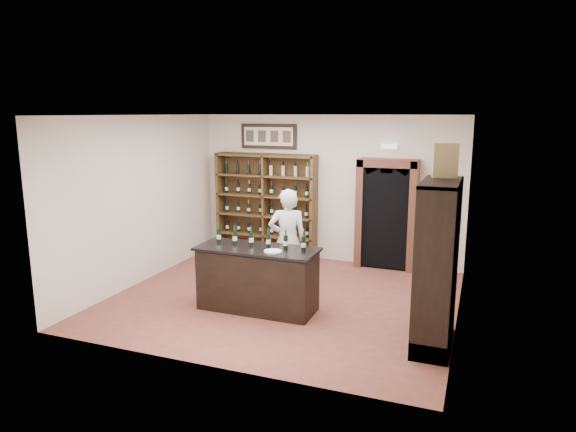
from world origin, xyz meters
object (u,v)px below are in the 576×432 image
object	(u,v)px
wine_shelf	(267,205)
side_cabinet	(438,291)
wine_crate	(445,161)
shopkeeper	(288,241)
tasting_counter	(258,279)
counter_bottle_0	(219,236)

from	to	relation	value
wine_shelf	side_cabinet	distance (m)	5.02
wine_crate	shopkeeper	bearing A→B (deg)	147.65
side_cabinet	shopkeeper	bearing A→B (deg)	154.21
wine_shelf	tasting_counter	xyz separation A→B (m)	(1.10, -2.93, -0.61)
counter_bottle_0	wine_shelf	bearing A→B (deg)	97.64
tasting_counter	side_cabinet	size ratio (longest dim) A/B	0.85
tasting_counter	side_cabinet	xyz separation A→B (m)	(2.72, -0.30, 0.26)
counter_bottle_0	shopkeeper	xyz separation A→B (m)	(0.86, 0.85, -0.21)
side_cabinet	shopkeeper	xyz separation A→B (m)	(-2.59, 1.25, 0.14)
tasting_counter	side_cabinet	bearing A→B (deg)	-6.28
wine_shelf	side_cabinet	size ratio (longest dim) A/B	1.00
counter_bottle_0	wine_crate	world-z (taller)	wine_crate
wine_crate	tasting_counter	bearing A→B (deg)	168.10
shopkeeper	wine_crate	size ratio (longest dim) A/B	4.02
tasting_counter	wine_crate	world-z (taller)	wine_crate
counter_bottle_0	side_cabinet	world-z (taller)	side_cabinet
tasting_counter	wine_crate	distance (m)	3.31
wine_shelf	shopkeeper	world-z (taller)	wine_shelf
wine_shelf	counter_bottle_0	distance (m)	2.86
side_cabinet	wine_crate	xyz separation A→B (m)	(-0.03, 0.34, 1.67)
tasting_counter	shopkeeper	xyz separation A→B (m)	(0.14, 0.95, 0.40)
wine_shelf	wine_crate	distance (m)	4.95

